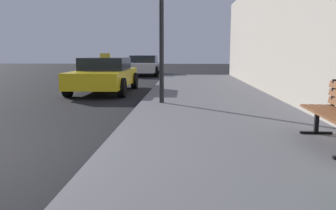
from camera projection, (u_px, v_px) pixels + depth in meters
sidewalk at (249, 163)px, 4.27m from camera, size 4.00×32.00×0.15m
car_yellow at (105, 75)px, 12.44m from camera, size 2.03×4.31×1.43m
car_silver at (144, 65)px, 21.75m from camera, size 2.04×4.37×1.27m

